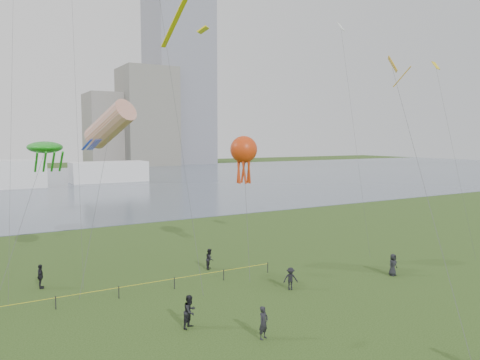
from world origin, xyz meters
TOP-DOWN VIEW (x-y plane):
  - ground_plane at (0.00, 0.00)m, footprint 400.00×400.00m
  - lake at (0.00, 100.00)m, footprint 400.00×120.00m
  - tower at (62.00, 168.00)m, footprint 24.00×24.00m
  - building_mid at (46.00, 162.00)m, footprint 20.00×20.00m
  - building_low at (32.00, 168.00)m, footprint 16.00×18.00m
  - pavilion_right at (14.00, 98.00)m, footprint 18.00×7.00m
  - fence at (-13.25, 13.96)m, footprint 24.07×0.07m
  - spectator_a at (-4.98, 7.08)m, footprint 1.16×1.09m
  - spectator_b at (3.95, 9.63)m, footprint 1.19×0.95m
  - spectator_c at (-11.41, 18.85)m, footprint 0.55×1.08m
  - spectator_d at (12.95, 8.40)m, footprint 0.91×0.66m
  - spectator_f at (-2.17, 3.75)m, footprint 0.76×0.64m
  - spectator_g at (1.33, 17.26)m, footprint 1.01×1.04m
  - kite_windsock at (-5.49, 21.41)m, footprint 5.96×8.98m
  - kite_creature at (-10.61, 20.25)m, footprint 5.68×10.20m
  - kite_octopus at (4.75, 17.56)m, footprint 3.50×6.06m
  - kite_delta at (11.43, 7.22)m, footprint 7.52×12.28m
  - small_kites at (-3.66, 18.45)m, footprint 45.67×12.08m

SIDE VIEW (x-z plane):
  - ground_plane at x=0.00m, z-range 0.00..0.00m
  - lake at x=0.00m, z-range -0.02..0.06m
  - fence at x=-13.25m, z-range 0.03..1.08m
  - spectator_b at x=3.95m, z-range 0.00..1.61m
  - spectator_g at x=1.33m, z-range 0.00..1.69m
  - spectator_d at x=12.95m, z-range 0.00..1.73m
  - spectator_c at x=-11.41m, z-range 0.00..1.76m
  - spectator_f at x=-2.17m, z-range 0.00..1.78m
  - spectator_a at x=-4.98m, z-range 0.00..1.90m
  - pavilion_right at x=14.00m, z-range 0.00..5.00m
  - kite_octopus at x=4.75m, z-range 4.26..15.21m
  - kite_creature at x=-10.61m, z-range 4.80..15.33m
  - kite_windsock at x=-5.49m, z-range 4.92..18.78m
  - building_low at x=32.00m, z-range 0.00..28.00m
  - kite_delta at x=11.43m, z-range 6.74..23.48m
  - building_mid at x=46.00m, z-range 0.00..38.00m
  - small_kites at x=-3.66m, z-range 15.59..26.12m
  - tower at x=62.00m, z-range 0.00..120.00m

